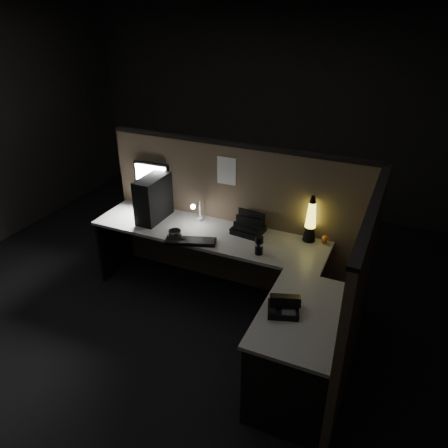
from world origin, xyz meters
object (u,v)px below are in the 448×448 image
at_px(monitor, 152,181).
at_px(desk_phone, 283,306).
at_px(pc_tower, 153,199).
at_px(keyboard, 191,241).
at_px(lava_lamp, 311,222).

xyz_separation_m(monitor, desk_phone, (1.76, -1.09, -0.26)).
xyz_separation_m(pc_tower, keyboard, (0.55, -0.27, -0.21)).
xyz_separation_m(lava_lamp, desk_phone, (0.09, -1.08, -0.14)).
relative_size(keyboard, lava_lamp, 1.04).
relative_size(pc_tower, desk_phone, 1.69).
bearing_deg(pc_tower, monitor, 124.71).
bearing_deg(keyboard, pc_tower, 135.09).
distance_m(keyboard, desk_phone, 1.22).
relative_size(monitor, desk_phone, 1.90).
bearing_deg(pc_tower, lava_lamp, 8.78).
distance_m(monitor, keyboard, 0.90).
bearing_deg(desk_phone, keyboard, 132.46).
distance_m(pc_tower, lava_lamp, 1.55).
height_order(pc_tower, desk_phone, pc_tower).
bearing_deg(keyboard, desk_phone, -47.87).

